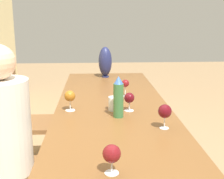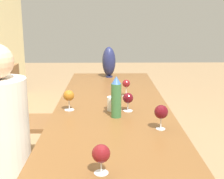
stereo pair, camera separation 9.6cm
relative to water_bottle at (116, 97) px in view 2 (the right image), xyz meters
The scene contains 11 objects.
dining_table 0.24m from the water_bottle, ahead, with size 2.82×0.83×0.76m.
water_bottle is the anchor object (origin of this frame).
water_tumbler 0.17m from the water_bottle, ahead, with size 0.08×0.08×0.10m.
vase 1.33m from the water_bottle, ahead, with size 0.14×0.14×0.33m.
wine_glass_0 0.16m from the water_bottle, 33.55° to the right, with size 0.07×0.07×0.13m.
wine_glass_1 0.37m from the water_bottle, 64.47° to the left, with size 0.08×0.08×0.15m.
wine_glass_2 0.54m from the water_bottle, 10.46° to the right, with size 0.07×0.07×0.14m.
wine_glass_3 0.76m from the water_bottle, behind, with size 0.08×0.08×0.13m.
wine_glass_4 0.35m from the water_bottle, 131.05° to the right, with size 0.08×0.08×0.15m.
chair_far 1.20m from the water_bottle, 44.99° to the left, with size 0.44×0.44×0.96m.
person_near 0.75m from the water_bottle, 99.90° to the left, with size 0.34×0.34×1.26m.
Camera 2 is at (-2.11, 0.03, 1.43)m, focal length 50.00 mm.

